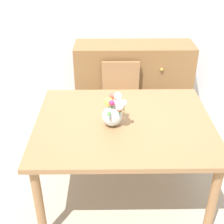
% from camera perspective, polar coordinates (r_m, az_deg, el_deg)
% --- Properties ---
extents(ground_plane, '(12.00, 12.00, 0.00)m').
position_cam_1_polar(ground_plane, '(3.03, 1.92, -14.33)').
color(ground_plane, '#B7AD99').
extents(back_wall, '(7.00, 0.10, 2.80)m').
position_cam_1_polar(back_wall, '(3.82, 1.25, 19.44)').
color(back_wall, silver).
rests_on(back_wall, ground_plane).
extents(dining_table, '(1.46, 1.18, 0.78)m').
position_cam_1_polar(dining_table, '(2.59, 2.18, -3.40)').
color(dining_table, '#9E7047').
rests_on(dining_table, ground_plane).
extents(chair_far, '(0.42, 0.42, 0.90)m').
position_cam_1_polar(chair_far, '(3.48, 1.64, 2.83)').
color(chair_far, '#9E7047').
rests_on(chair_far, ground_plane).
extents(dresser, '(1.40, 0.47, 1.00)m').
position_cam_1_polar(dresser, '(3.85, 3.92, 5.34)').
color(dresser, olive).
rests_on(dresser, ground_plane).
extents(flower_vase, '(0.20, 0.21, 0.28)m').
position_cam_1_polar(flower_vase, '(2.42, 0.28, 0.07)').
color(flower_vase, silver).
rests_on(flower_vase, dining_table).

